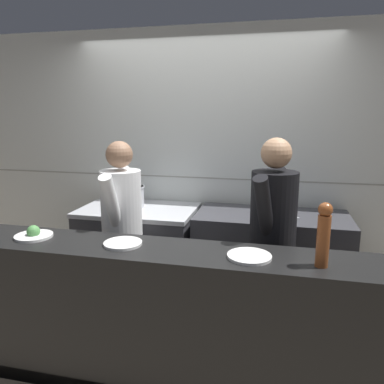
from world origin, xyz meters
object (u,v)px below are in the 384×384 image
object	(u,v)px
mixing_bowl_steel	(277,211)
pepper_mill	(324,234)
stock_pot	(131,196)
chef_head_cook	(122,229)
chefs_knife	(275,220)
chef_sous	(272,238)
plated_dish_main	(34,234)
oven_range	(139,252)
plated_dish_appetiser	(123,243)
plated_dish_dessert	(249,256)

from	to	relation	value
mixing_bowl_steel	pepper_mill	xyz separation A→B (m)	(0.25, -1.18, 0.20)
stock_pot	chef_head_cook	size ratio (longest dim) A/B	0.17
chefs_knife	chef_sous	bearing A→B (deg)	-91.95
plated_dish_main	oven_range	bearing A→B (deg)	74.24
chef_head_cook	stock_pot	bearing A→B (deg)	102.70
plated_dish_main	chef_sous	distance (m)	1.68
mixing_bowl_steel	pepper_mill	world-z (taller)	pepper_mill
mixing_bowl_steel	plated_dish_main	bearing A→B (deg)	-145.61
oven_range	chef_sous	world-z (taller)	chef_sous
mixing_bowl_steel	chefs_knife	distance (m)	0.16
chef_sous	stock_pot	bearing A→B (deg)	171.73
stock_pot	oven_range	bearing A→B (deg)	-16.26
oven_range	pepper_mill	distance (m)	2.09
plated_dish_main	plated_dish_appetiser	size ratio (longest dim) A/B	1.02
mixing_bowl_steel	chef_sous	world-z (taller)	chef_sous
oven_range	chefs_knife	distance (m)	1.38
chefs_knife	pepper_mill	size ratio (longest dim) A/B	0.93
plated_dish_main	chefs_knife	bearing A→B (deg)	30.75
oven_range	pepper_mill	world-z (taller)	pepper_mill
plated_dish_appetiser	oven_range	bearing A→B (deg)	106.44
mixing_bowl_steel	chef_sous	xyz separation A→B (m)	(-0.03, -0.59, -0.04)
oven_range	chefs_knife	bearing A→B (deg)	-7.79
plated_dish_main	stock_pot	bearing A→B (deg)	78.40
mixing_bowl_steel	chef_head_cook	size ratio (longest dim) A/B	0.13
mixing_bowl_steel	pepper_mill	distance (m)	1.23
oven_range	plated_dish_appetiser	bearing A→B (deg)	-73.56
mixing_bowl_steel	plated_dish_appetiser	distance (m)	1.47
chefs_knife	plated_dish_dessert	world-z (taller)	plated_dish_dessert
oven_range	chef_sous	size ratio (longest dim) A/B	0.67
pepper_mill	plated_dish_main	bearing A→B (deg)	177.79
mixing_bowl_steel	chefs_knife	xyz separation A→B (m)	(-0.01, -0.15, -0.03)
oven_range	pepper_mill	size ratio (longest dim) A/B	2.98
plated_dish_main	plated_dish_appetiser	distance (m)	0.66
chefs_knife	chef_head_cook	xyz separation A→B (m)	(-1.20, -0.42, -0.03)
chefs_knife	chef_head_cook	bearing A→B (deg)	-160.83
plated_dish_appetiser	pepper_mill	distance (m)	1.23
pepper_mill	chef_head_cook	size ratio (longest dim) A/B	0.23
oven_range	plated_dish_main	size ratio (longest dim) A/B	4.33
mixing_bowl_steel	plated_dish_main	size ratio (longest dim) A/B	0.80
plated_dish_appetiser	mixing_bowl_steel	bearing A→B (deg)	48.94
oven_range	chef_head_cook	xyz separation A→B (m)	(0.09, -0.59, 0.43)
plated_dish_main	pepper_mill	world-z (taller)	pepper_mill
mixing_bowl_steel	chef_head_cook	bearing A→B (deg)	-154.82
plated_dish_appetiser	chef_sous	xyz separation A→B (m)	(0.94, 0.52, -0.06)
mixing_bowl_steel	chef_head_cook	world-z (taller)	chef_head_cook
chef_sous	plated_dish_appetiser	bearing A→B (deg)	-134.16
stock_pot	chef_sous	size ratio (longest dim) A/B	0.17
plated_dish_dessert	chef_sous	distance (m)	0.57
stock_pot	plated_dish_appetiser	bearing A→B (deg)	-70.19
plated_dish_dessert	chef_head_cook	size ratio (longest dim) A/B	0.17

